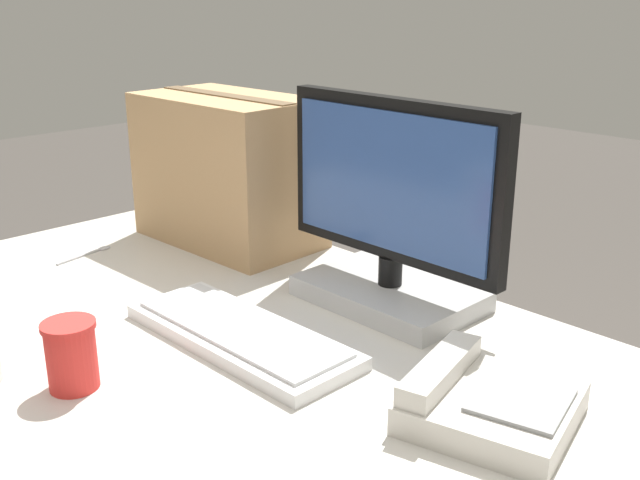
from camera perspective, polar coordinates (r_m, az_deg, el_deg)
monitor at (r=1.34m, az=5.45°, el=1.22°), size 0.47×0.21×0.38m
keyboard at (r=1.25m, az=-5.96°, el=-7.12°), size 0.44×0.17×0.03m
desk_phone at (r=1.05m, az=12.56°, el=-12.02°), size 0.25×0.25×0.07m
paper_cup_right at (r=1.15m, az=-18.42°, el=-8.31°), size 0.08×0.08×0.10m
spoon at (r=1.72m, az=-17.00°, el=-0.91°), size 0.04×0.14×0.00m
cardboard_box at (r=1.70m, az=-6.99°, el=5.34°), size 0.42×0.26×0.33m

